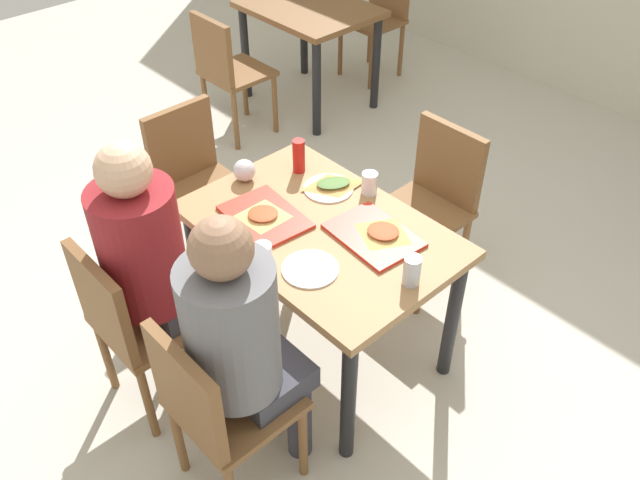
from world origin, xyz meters
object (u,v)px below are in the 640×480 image
plastic_cup_b (263,255)px  foil_bundle (244,170)px  paper_plate_near_edge (310,269)px  background_chair_far (380,11)px  chair_near_left (132,320)px  pizza_slice_b (383,232)px  paper_plate_center (328,188)px  person_in_brown_jacket (242,338)px  chair_far_side (433,196)px  pizza_slice_c (333,184)px  plastic_cup_a (370,183)px  soda_can (412,271)px  background_table (309,23)px  tray_red_far (374,235)px  chair_near_right (215,406)px  pizza_slice_a (263,215)px  condiment_bottle (299,156)px  chair_left_end (195,176)px  background_chair_near (227,68)px  tray_red_near (265,217)px  main_table (320,246)px

plastic_cup_b → foil_bundle: same height
paper_plate_near_edge → background_chair_far: (-2.01, 2.54, -0.23)m
chair_near_left → pizza_slice_b: 1.06m
paper_plate_center → foil_bundle: foil_bundle is taller
person_in_brown_jacket → chair_far_side: bearing=101.5°
pizza_slice_c → plastic_cup_a: bearing=32.8°
person_in_brown_jacket → soda_can: size_ratio=10.41×
plastic_cup_b → pizza_slice_c: bearing=109.1°
background_table → tray_red_far: bearing=-36.2°
chair_near_right → foil_bundle: chair_near_right is taller
pizza_slice_a → soda_can: soda_can is taller
tray_red_far → pizza_slice_b: pizza_slice_b is taller
plastic_cup_b → condiment_bottle: size_ratio=0.62×
chair_left_end → pizza_slice_c: size_ratio=3.40×
background_chair_near → background_chair_far: size_ratio=1.00×
paper_plate_near_edge → background_chair_near: 2.29m
chair_near_right → plastic_cup_a: (-0.31, 1.08, 0.27)m
paper_plate_center → soda_can: soda_can is taller
paper_plate_near_edge → pizza_slice_a: size_ratio=0.90×
pizza_slice_b → tray_red_far: bearing=-135.2°
pizza_slice_b → background_chair_far: (-2.06, 2.20, -0.25)m
paper_plate_near_edge → background_chair_near: size_ratio=0.26×
plastic_cup_b → background_table: (-1.87, 1.92, -0.17)m
paper_plate_near_edge → soda_can: soda_can is taller
plastic_cup_a → background_chair_near: 1.92m
paper_plate_near_edge → chair_near_left: bearing=-129.0°
pizza_slice_a → foil_bundle: size_ratio=2.45×
person_in_brown_jacket → pizza_slice_c: size_ratio=5.03×
tray_red_near → paper_plate_near_edge: bearing=-11.7°
person_in_brown_jacket → pizza_slice_c: person_in_brown_jacket is taller
chair_far_side → paper_plate_center: (-0.17, -0.55, 0.23)m
tray_red_near → tray_red_far: 0.46m
condiment_bottle → foil_bundle: bearing=-116.4°
plastic_cup_b → chair_near_left: bearing=-124.9°
chair_near_right → chair_far_side: 1.54m
plastic_cup_b → background_chair_near: 2.23m
chair_far_side → pizza_slice_c: bearing=-107.2°
main_table → paper_plate_near_edge: paper_plate_near_edge is taller
paper_plate_center → pizza_slice_b: bearing=-9.8°
chair_far_side → background_chair_near: 1.84m
paper_plate_near_edge → background_table: (-2.01, 1.81, -0.13)m
pizza_slice_b → plastic_cup_a: bearing=144.3°
plastic_cup_b → tray_red_far: bearing=68.8°
main_table → tray_red_near: (-0.20, -0.13, 0.11)m
pizza_slice_c → paper_plate_near_edge: bearing=-52.9°
chair_near_right → pizza_slice_c: chair_near_right is taller
chair_near_left → background_table: (-1.56, 2.36, 0.10)m
plastic_cup_a → chair_left_end: bearing=-160.8°
chair_near_right → foil_bundle: size_ratio=8.59×
chair_near_right → pizza_slice_b: bearing=93.7°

